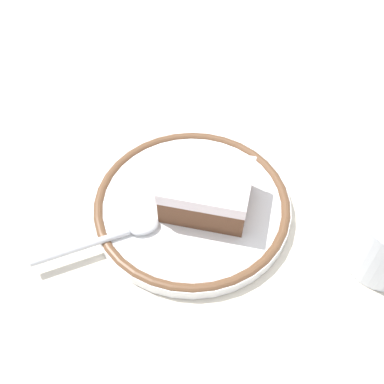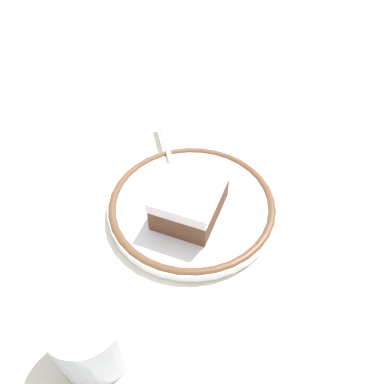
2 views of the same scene
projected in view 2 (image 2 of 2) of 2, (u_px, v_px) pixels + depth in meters
name	position (u px, v px, depth m)	size (l,w,h in m)	color
ground_plane	(162.00, 211.00, 0.50)	(2.40, 2.40, 0.00)	#B7B2A8
placemat	(162.00, 211.00, 0.50)	(0.51, 0.40, 0.00)	beige
plate	(192.00, 205.00, 0.50)	(0.22, 0.22, 0.02)	white
cake_slice	(190.00, 199.00, 0.47)	(0.12, 0.11, 0.05)	brown
spoon	(169.00, 156.00, 0.55)	(0.07, 0.13, 0.01)	silver
cup	(92.00, 337.00, 0.35)	(0.07, 0.07, 0.08)	silver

